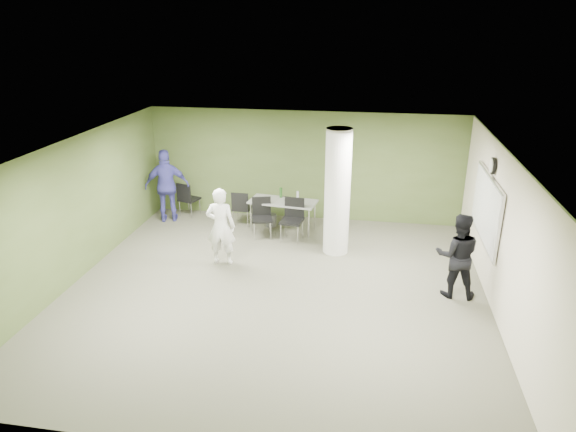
% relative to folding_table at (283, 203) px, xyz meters
% --- Properties ---
extents(floor, '(8.00, 8.00, 0.00)m').
position_rel_folding_table_xyz_m(floor, '(0.38, -3.02, -0.72)').
color(floor, '#4C4D3D').
rests_on(floor, ground).
extents(ceiling, '(8.00, 8.00, 0.00)m').
position_rel_folding_table_xyz_m(ceiling, '(0.38, -3.02, 2.08)').
color(ceiling, white).
rests_on(ceiling, wall_back).
extents(wall_back, '(8.00, 2.80, 0.02)m').
position_rel_folding_table_xyz_m(wall_back, '(0.38, 0.98, 0.68)').
color(wall_back, '#48592A').
rests_on(wall_back, floor).
extents(wall_left, '(0.02, 8.00, 2.80)m').
position_rel_folding_table_xyz_m(wall_left, '(-3.62, -3.02, 0.68)').
color(wall_left, '#48592A').
rests_on(wall_left, floor).
extents(wall_right_cream, '(0.02, 8.00, 2.80)m').
position_rel_folding_table_xyz_m(wall_right_cream, '(4.38, -3.02, 0.68)').
color(wall_right_cream, beige).
rests_on(wall_right_cream, floor).
extents(column, '(0.56, 0.56, 2.80)m').
position_rel_folding_table_xyz_m(column, '(1.38, -1.02, 0.68)').
color(column, silver).
rests_on(column, floor).
extents(whiteboard, '(0.05, 2.30, 1.30)m').
position_rel_folding_table_xyz_m(whiteboard, '(4.30, -1.82, 0.78)').
color(whiteboard, silver).
rests_on(whiteboard, wall_right_cream).
extents(wall_clock, '(0.06, 0.32, 0.32)m').
position_rel_folding_table_xyz_m(wall_clock, '(4.30, -1.82, 1.63)').
color(wall_clock, black).
rests_on(wall_clock, wall_right_cream).
extents(folding_table, '(1.70, 0.92, 1.02)m').
position_rel_folding_table_xyz_m(folding_table, '(0.00, 0.00, 0.00)').
color(folding_table, gray).
rests_on(folding_table, floor).
extents(wastebasket, '(0.27, 0.27, 0.31)m').
position_rel_folding_table_xyz_m(wastebasket, '(-0.35, 0.22, -0.56)').
color(wastebasket, '#4C4C4C').
rests_on(wastebasket, floor).
extents(chair_back_left, '(0.58, 0.58, 0.92)m').
position_rel_folding_table_xyz_m(chair_back_left, '(-2.66, 0.54, -0.19)').
color(chair_back_left, black).
rests_on(chair_back_left, floor).
extents(chair_back_right, '(0.46, 0.46, 0.90)m').
position_rel_folding_table_xyz_m(chair_back_right, '(-1.09, 0.14, -0.20)').
color(chair_back_right, black).
rests_on(chair_back_right, floor).
extents(chair_table_left, '(0.57, 0.57, 0.94)m').
position_rel_folding_table_xyz_m(chair_table_left, '(-0.44, -0.41, -0.17)').
color(chair_table_left, black).
rests_on(chair_table_left, floor).
extents(chair_table_right, '(0.55, 0.55, 1.00)m').
position_rel_folding_table_xyz_m(chair_table_right, '(0.32, -0.49, -0.14)').
color(chair_table_right, black).
rests_on(chair_table_right, floor).
extents(woman_white, '(0.63, 0.43, 1.69)m').
position_rel_folding_table_xyz_m(woman_white, '(-0.97, -2.01, 0.12)').
color(woman_white, white).
rests_on(woman_white, floor).
extents(man_black, '(0.82, 0.64, 1.65)m').
position_rel_folding_table_xyz_m(man_black, '(3.74, -2.61, 0.10)').
color(man_black, black).
rests_on(man_black, floor).
extents(man_blue, '(1.19, 0.78, 1.88)m').
position_rel_folding_table_xyz_m(man_blue, '(-3.02, 0.16, 0.22)').
color(man_blue, '#4341A2').
rests_on(man_blue, floor).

